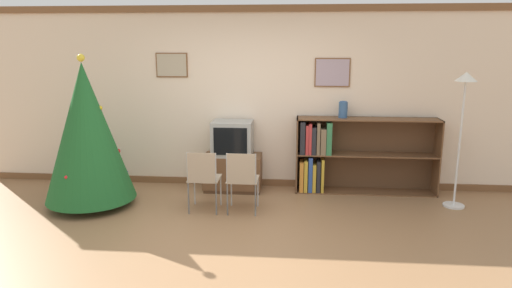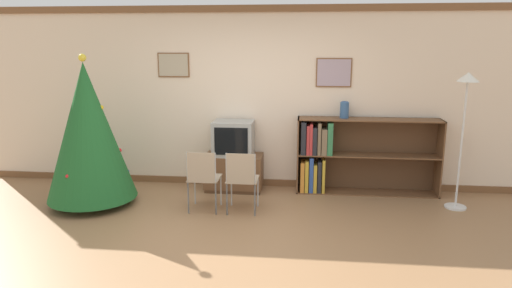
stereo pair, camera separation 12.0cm
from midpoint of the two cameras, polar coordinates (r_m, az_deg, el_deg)
ground_plane at (r=5.18m, az=-3.00°, el=-12.22°), size 24.00×24.00×0.00m
wall_back at (r=6.90m, az=-0.25°, el=5.76°), size 8.39×0.11×2.70m
christmas_tree at (r=6.44m, az=-19.73°, el=1.45°), size 1.18×1.18×2.03m
tv_console at (r=6.85m, az=-2.28°, el=-3.55°), size 0.85×0.47×0.54m
television at (r=6.72m, az=-2.32°, el=0.73°), size 0.59×0.46×0.51m
folding_chair_left at (r=5.94m, az=-6.06°, el=-4.11°), size 0.40×0.40×0.82m
folding_chair_right at (r=5.86m, az=-1.21°, el=-4.29°), size 0.40×0.40×0.82m
bookshelf at (r=6.80m, az=11.05°, el=-1.42°), size 2.04×0.36×1.11m
vase at (r=6.70m, az=11.51°, el=4.24°), size 0.13×0.13×0.24m
standing_lamp at (r=6.46m, az=25.19°, el=4.40°), size 0.28×0.28×1.81m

